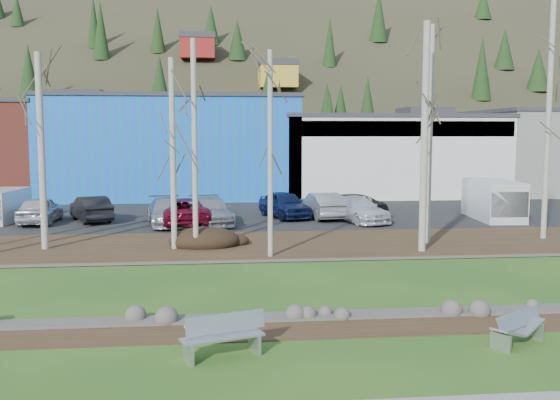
{
  "coord_description": "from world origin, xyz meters",
  "views": [
    {
      "loc": [
        -2.52,
        -13.95,
        5.2
      ],
      "look_at": [
        0.09,
        11.37,
        2.5
      ],
      "focal_mm": 40.0,
      "sensor_mm": 36.0,
      "label": 1
    }
  ],
  "objects": [
    {
      "name": "near_bank_rocks",
      "position": [
        0.0,
        3.1,
        0.0
      ],
      "size": [
        80.0,
        0.8,
        0.5
      ],
      "primitive_type": null,
      "color": "#47423D",
      "rests_on": "ground"
    },
    {
      "name": "building_blue",
      "position": [
        -6.0,
        39.0,
        4.16
      ],
      "size": [
        20.4,
        12.24,
        8.3
      ],
      "color": "blue",
      "rests_on": "ground"
    },
    {
      "name": "ground",
      "position": [
        0.0,
        0.0,
        0.0
      ],
      "size": [
        200.0,
        200.0,
        0.0
      ],
      "primitive_type": "plane",
      "color": "#265119",
      "rests_on": "ground"
    },
    {
      "name": "birch_8",
      "position": [
        13.32,
        14.55,
        6.13
      ],
      "size": [
        0.26,
        0.26,
        11.96
      ],
      "color": "beige",
      "rests_on": "far_bank"
    },
    {
      "name": "birch_3",
      "position": [
        -3.42,
        13.33,
        4.7
      ],
      "size": [
        0.24,
        0.24,
        9.1
      ],
      "color": "beige",
      "rests_on": "far_bank"
    },
    {
      "name": "building_white",
      "position": [
        12.0,
        38.98,
        3.41
      ],
      "size": [
        18.36,
        12.24,
        6.8
      ],
      "color": "silver",
      "rests_on": "ground"
    },
    {
      "name": "dirt_mound",
      "position": [
        -3.06,
        14.17,
        0.46
      ],
      "size": [
        3.21,
        2.27,
        0.63
      ],
      "primitive_type": "ellipsoid",
      "color": "black",
      "rests_on": "far_bank"
    },
    {
      "name": "car_3",
      "position": [
        -5.21,
        20.97,
        0.89
      ],
      "size": [
        2.92,
        5.43,
        1.49
      ],
      "primitive_type": "imported",
      "rotation": [
        0.0,
        0.0,
        0.17
      ],
      "color": "#9A9BA2",
      "rests_on": "parking_lot"
    },
    {
      "name": "car_7",
      "position": [
        5.6,
        21.16,
        0.86
      ],
      "size": [
        3.47,
        5.34,
        1.44
      ],
      "primitive_type": "imported",
      "rotation": [
        0.0,
        0.0,
        0.32
      ],
      "color": "silver",
      "rests_on": "parking_lot"
    },
    {
      "name": "birch_7",
      "position": [
        7.25,
        13.9,
        5.13
      ],
      "size": [
        0.27,
        0.27,
        9.97
      ],
      "color": "beige",
      "rests_on": "far_bank"
    },
    {
      "name": "car_0",
      "position": [
        -12.49,
        22.4,
        0.91
      ],
      "size": [
        1.9,
        4.58,
        1.55
      ],
      "primitive_type": "imported",
      "rotation": [
        0.0,
        0.0,
        3.16
      ],
      "color": "silver",
      "rests_on": "parking_lot"
    },
    {
      "name": "bench_intact",
      "position": [
        -2.39,
        0.28,
        0.49
      ],
      "size": [
        2.04,
        1.19,
        0.98
      ],
      "rotation": [
        0.0,
        0.0,
        0.33
      ],
      "color": "#B1B4B6",
      "rests_on": "ground"
    },
    {
      "name": "dirt_strip",
      "position": [
        0.0,
        2.1,
        0.01
      ],
      "size": [
        80.0,
        1.8,
        0.03
      ],
      "primitive_type": "cube",
      "color": "#382616",
      "rests_on": "ground"
    },
    {
      "name": "car_2",
      "position": [
        -4.26,
        20.88,
        0.9
      ],
      "size": [
        3.12,
        5.71,
        1.52
      ],
      "primitive_type": "imported",
      "rotation": [
        0.0,
        0.0,
        3.25
      ],
      "color": "maroon",
      "rests_on": "parking_lot"
    },
    {
      "name": "car_1",
      "position": [
        -9.78,
        22.97,
        0.88
      ],
      "size": [
        3.26,
        4.73,
        1.48
      ],
      "primitive_type": "imported",
      "rotation": [
        0.0,
        0.0,
        3.56
      ],
      "color": "black",
      "rests_on": "parking_lot"
    },
    {
      "name": "far_bank_rocks",
      "position": [
        0.0,
        11.3,
        0.0
      ],
      "size": [
        80.0,
        0.8,
        0.46
      ],
      "primitive_type": null,
      "color": "#47423D",
      "rests_on": "ground"
    },
    {
      "name": "hillside",
      "position": [
        0.0,
        84.0,
        17.5
      ],
      "size": [
        160.0,
        72.0,
        35.0
      ],
      "primitive_type": null,
      "color": "#2D2B1A",
      "rests_on": "ground"
    },
    {
      "name": "birch_2",
      "position": [
        -10.07,
        14.14,
        4.43
      ],
      "size": [
        0.3,
        0.3,
        8.56
      ],
      "color": "beige",
      "rests_on": "far_bank"
    },
    {
      "name": "birch_5",
      "position": [
        -0.3,
        11.45,
        4.36
      ],
      "size": [
        0.21,
        0.21,
        8.42
      ],
      "color": "beige",
      "rests_on": "far_bank"
    },
    {
      "name": "car_6",
      "position": [
        5.58,
        23.35,
        0.86
      ],
      "size": [
        4.33,
        5.67,
        1.43
      ],
      "primitive_type": "imported",
      "rotation": [
        0.0,
        0.0,
        3.58
      ],
      "color": "#232325",
      "rests_on": "parking_lot"
    },
    {
      "name": "river",
      "position": [
        0.0,
        7.2,
        0.0
      ],
      "size": [
        80.0,
        8.0,
        0.9
      ],
      "primitive_type": null,
      "color": "black",
      "rests_on": "ground"
    },
    {
      "name": "car_4",
      "position": [
        1.61,
        23.36,
        0.95
      ],
      "size": [
        3.24,
        5.08,
        1.61
      ],
      "primitive_type": "imported",
      "rotation": [
        0.0,
        0.0,
        0.31
      ],
      "color": "#131F4C",
      "rests_on": "parking_lot"
    },
    {
      "name": "car_5",
      "position": [
        3.83,
        22.86,
        0.92
      ],
      "size": [
        2.26,
        4.93,
        1.57
      ],
      "primitive_type": "imported",
      "rotation": [
        0.0,
        0.0,
        3.27
      ],
      "color": "#A3A3A6",
      "rests_on": "parking_lot"
    },
    {
      "name": "seagull",
      "position": [
        -3.2,
        2.13,
        0.17
      ],
      "size": [
        0.43,
        0.2,
        0.31
      ],
      "rotation": [
        0.0,
        0.0,
        0.28
      ],
      "color": "gold",
      "rests_on": "ground"
    },
    {
      "name": "birch_6",
      "position": [
        6.35,
        11.95,
        5.03
      ],
      "size": [
        0.31,
        0.31,
        9.76
      ],
      "color": "beige",
      "rests_on": "far_bank"
    },
    {
      "name": "car_8",
      "position": [
        -2.85,
        20.97,
        0.89
      ],
      "size": [
        2.92,
        5.43,
        1.49
      ],
      "primitive_type": "imported",
      "rotation": [
        0.0,
        0.0,
        0.17
      ],
      "color": "#9A9BA2",
      "rests_on": "parking_lot"
    },
    {
      "name": "van_white",
      "position": [
        13.93,
        21.32,
        1.29
      ],
      "size": [
        2.65,
        5.44,
        2.3
      ],
      "rotation": [
        0.0,
        0.0,
        -0.09
      ],
      "color": "white",
      "rests_on": "parking_lot"
    },
    {
      "name": "parking_lot",
      "position": [
        0.0,
        25.0,
        0.07
      ],
      "size": [
        80.0,
        14.0,
        0.14
      ],
      "primitive_type": "cube",
      "color": "black",
      "rests_on": "ground"
    },
    {
      "name": "bench_damaged",
      "position": [
        4.92,
        0.43,
        0.39
      ],
      "size": [
        1.77,
        1.4,
        0.78
      ],
      "rotation": [
        0.0,
        0.0,
        0.56
      ],
      "color": "#B1B4B6",
      "rests_on": "ground"
    },
    {
      "name": "far_bank",
      "position": [
        0.0,
        14.5,
        0.07
      ],
      "size": [
        80.0,
        7.0,
        0.15
      ],
      "primitive_type": "cube",
      "color": "#382616",
      "rests_on": "ground"
    },
    {
      "name": "building_grey",
      "position": [
        28.0,
        39.0,
        3.66
      ],
      "size": [
        14.28,
        12.24,
        7.3
      ],
      "color": "gray",
      "rests_on": "ground"
    },
    {
      "name": "van_grey",
      "position": [
        -14.85,
        23.16,
        1.07
      ],
      "size": [
        2.14,
        4.38,
        1.85
      ],
      "rotation": [
        0.0,
        0.0,
        -0.09
      ],
      "color": "silver",
      "rests_on": "parking_lot"
    },
    {
      "name": "birch_4",
      "position": [
        -4.38,
        13.62,
        4.31
      ],
      "size": [
        0.25,
        0.25,
        8.32
      ],
      "color": "beige",
      "rests_on": "far_bank"
    }
  ]
}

